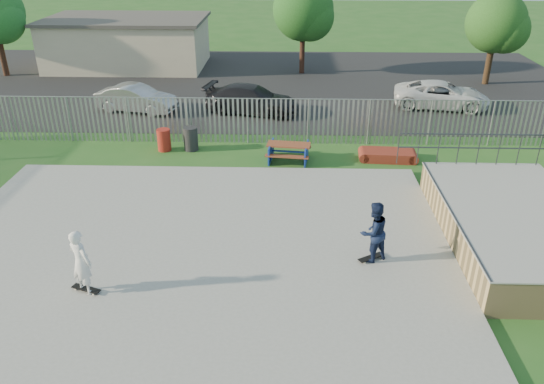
{
  "coord_description": "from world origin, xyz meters",
  "views": [
    {
      "loc": [
        2.71,
        -12.73,
        8.48
      ],
      "look_at": [
        2.26,
        2.0,
        1.1
      ],
      "focal_mm": 35.0,
      "sensor_mm": 36.0,
      "label": 1
    }
  ],
  "objects_px": {
    "car_silver": "(136,99)",
    "skater_white": "(81,262)",
    "picnic_table": "(289,152)",
    "trash_bin_red": "(164,140)",
    "car_dark": "(252,99)",
    "car_white": "(442,95)",
    "trash_bin_grey": "(191,139)",
    "skater_navy": "(374,232)",
    "tree_mid": "(303,10)",
    "tree_right": "(496,23)",
    "funbox": "(388,155)"
  },
  "relations": [
    {
      "from": "funbox",
      "to": "skater_navy",
      "type": "bearing_deg",
      "value": -99.17
    },
    {
      "from": "funbox",
      "to": "skater_navy",
      "type": "distance_m",
      "value": 7.73
    },
    {
      "from": "car_dark",
      "to": "skater_navy",
      "type": "xyz_separation_m",
      "value": [
        4.19,
        -13.37,
        0.32
      ]
    },
    {
      "from": "picnic_table",
      "to": "skater_navy",
      "type": "xyz_separation_m",
      "value": [
        2.33,
        -7.28,
        0.67
      ]
    },
    {
      "from": "picnic_table",
      "to": "car_silver",
      "type": "bearing_deg",
      "value": 148.24
    },
    {
      "from": "car_dark",
      "to": "car_white",
      "type": "xyz_separation_m",
      "value": [
        9.78,
        1.18,
        -0.02
      ]
    },
    {
      "from": "car_white",
      "to": "skater_white",
      "type": "distance_m",
      "value": 20.83
    },
    {
      "from": "trash_bin_red",
      "to": "skater_white",
      "type": "bearing_deg",
      "value": -89.44
    },
    {
      "from": "trash_bin_grey",
      "to": "car_silver",
      "type": "relative_size",
      "value": 0.25
    },
    {
      "from": "trash_bin_grey",
      "to": "tree_right",
      "type": "relative_size",
      "value": 0.19
    },
    {
      "from": "picnic_table",
      "to": "trash_bin_red",
      "type": "xyz_separation_m",
      "value": [
        -5.25,
        0.96,
        0.1
      ]
    },
    {
      "from": "trash_bin_grey",
      "to": "car_white",
      "type": "xyz_separation_m",
      "value": [
        12.05,
        6.22,
        0.19
      ]
    },
    {
      "from": "trash_bin_red",
      "to": "tree_mid",
      "type": "relative_size",
      "value": 0.16
    },
    {
      "from": "car_silver",
      "to": "skater_white",
      "type": "distance_m",
      "value": 15.32
    },
    {
      "from": "trash_bin_red",
      "to": "car_dark",
      "type": "relative_size",
      "value": 0.19
    },
    {
      "from": "picnic_table",
      "to": "skater_navy",
      "type": "relative_size",
      "value": 1.06
    },
    {
      "from": "car_dark",
      "to": "skater_white",
      "type": "xyz_separation_m",
      "value": [
        -3.29,
        -15.04,
        0.32
      ]
    },
    {
      "from": "car_dark",
      "to": "skater_navy",
      "type": "distance_m",
      "value": 14.02
    },
    {
      "from": "trash_bin_grey",
      "to": "car_dark",
      "type": "bearing_deg",
      "value": 65.81
    },
    {
      "from": "skater_navy",
      "to": "skater_white",
      "type": "xyz_separation_m",
      "value": [
        -7.48,
        -1.67,
        0.0
      ]
    },
    {
      "from": "trash_bin_red",
      "to": "tree_right",
      "type": "relative_size",
      "value": 0.18
    },
    {
      "from": "car_dark",
      "to": "skater_white",
      "type": "bearing_deg",
      "value": -179.44
    },
    {
      "from": "car_silver",
      "to": "tree_mid",
      "type": "bearing_deg",
      "value": -32.37
    },
    {
      "from": "funbox",
      "to": "trash_bin_grey",
      "type": "xyz_separation_m",
      "value": [
        -8.15,
        0.84,
        0.3
      ]
    },
    {
      "from": "trash_bin_red",
      "to": "trash_bin_grey",
      "type": "relative_size",
      "value": 0.93
    },
    {
      "from": "trash_bin_grey",
      "to": "tree_right",
      "type": "height_order",
      "value": "tree_right"
    },
    {
      "from": "skater_navy",
      "to": "tree_right",
      "type": "bearing_deg",
      "value": -147.02
    },
    {
      "from": "skater_navy",
      "to": "skater_white",
      "type": "bearing_deg",
      "value": -18.32
    },
    {
      "from": "skater_white",
      "to": "tree_mid",
      "type": "bearing_deg",
      "value": -74.64
    },
    {
      "from": "picnic_table",
      "to": "skater_navy",
      "type": "distance_m",
      "value": 7.67
    },
    {
      "from": "car_dark",
      "to": "funbox",
      "type": "bearing_deg",
      "value": -122.08
    },
    {
      "from": "tree_right",
      "to": "trash_bin_red",
      "type": "bearing_deg",
      "value": -146.88
    },
    {
      "from": "trash_bin_red",
      "to": "car_white",
      "type": "xyz_separation_m",
      "value": [
        13.17,
        6.3,
        0.23
      ]
    },
    {
      "from": "tree_right",
      "to": "skater_navy",
      "type": "xyz_separation_m",
      "value": [
        -9.51,
        -19.39,
        -2.52
      ]
    },
    {
      "from": "car_silver",
      "to": "tree_mid",
      "type": "relative_size",
      "value": 0.7
    },
    {
      "from": "car_dark",
      "to": "skater_navy",
      "type": "bearing_deg",
      "value": -149.71
    },
    {
      "from": "trash_bin_grey",
      "to": "skater_navy",
      "type": "bearing_deg",
      "value": -52.21
    },
    {
      "from": "car_silver",
      "to": "tree_right",
      "type": "bearing_deg",
      "value": -59.42
    },
    {
      "from": "picnic_table",
      "to": "tree_right",
      "type": "height_order",
      "value": "tree_right"
    },
    {
      "from": "car_dark",
      "to": "trash_bin_grey",
      "type": "bearing_deg",
      "value": 168.7
    },
    {
      "from": "car_silver",
      "to": "tree_mid",
      "type": "distance_m",
      "value": 12.33
    },
    {
      "from": "car_silver",
      "to": "skater_navy",
      "type": "xyz_separation_m",
      "value": [
        10.08,
        -13.42,
        0.35
      ]
    },
    {
      "from": "car_silver",
      "to": "tree_right",
      "type": "relative_size",
      "value": 0.77
    },
    {
      "from": "picnic_table",
      "to": "car_dark",
      "type": "distance_m",
      "value": 6.38
    },
    {
      "from": "car_silver",
      "to": "tree_right",
      "type": "xyz_separation_m",
      "value": [
        19.59,
        5.97,
        2.86
      ]
    },
    {
      "from": "car_dark",
      "to": "car_white",
      "type": "bearing_deg",
      "value": -70.25
    },
    {
      "from": "trash_bin_red",
      "to": "funbox",
      "type": "bearing_deg",
      "value": -4.64
    },
    {
      "from": "picnic_table",
      "to": "trash_bin_grey",
      "type": "relative_size",
      "value": 1.87
    },
    {
      "from": "picnic_table",
      "to": "car_white",
      "type": "bearing_deg",
      "value": 49.2
    },
    {
      "from": "trash_bin_grey",
      "to": "tree_mid",
      "type": "distance_m",
      "value": 14.65
    }
  ]
}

